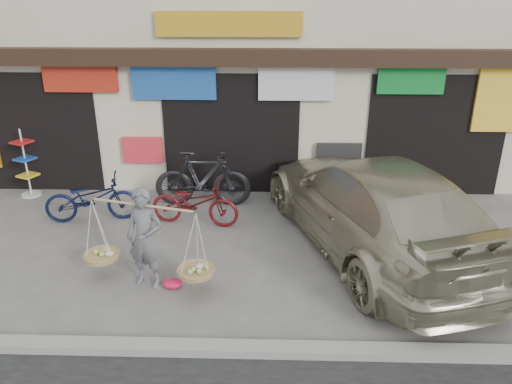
{
  "coord_description": "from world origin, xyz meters",
  "views": [
    {
      "loc": [
        0.87,
        -7.2,
        4.47
      ],
      "look_at": [
        0.63,
        0.9,
        1.07
      ],
      "focal_mm": 35.0,
      "sensor_mm": 36.0,
      "label": 1
    }
  ],
  "objects_px": {
    "bike_1": "(202,179)",
    "bike_0": "(91,199)",
    "street_vendor": "(146,242)",
    "suv": "(373,205)",
    "bike_2": "(195,203)",
    "bike_3": "(204,179)",
    "display_rack": "(27,169)"
  },
  "relations": [
    {
      "from": "suv",
      "to": "bike_0",
      "type": "bearing_deg",
      "value": -28.28
    },
    {
      "from": "street_vendor",
      "to": "bike_0",
      "type": "height_order",
      "value": "street_vendor"
    },
    {
      "from": "bike_3",
      "to": "street_vendor",
      "type": "bearing_deg",
      "value": 170.7
    },
    {
      "from": "bike_2",
      "to": "bike_3",
      "type": "distance_m",
      "value": 0.96
    },
    {
      "from": "bike_1",
      "to": "bike_2",
      "type": "relative_size",
      "value": 1.15
    },
    {
      "from": "bike_3",
      "to": "bike_2",
      "type": "bearing_deg",
      "value": 175.94
    },
    {
      "from": "bike_2",
      "to": "suv",
      "type": "distance_m",
      "value": 3.44
    },
    {
      "from": "bike_1",
      "to": "display_rack",
      "type": "bearing_deg",
      "value": 84.05
    },
    {
      "from": "bike_1",
      "to": "bike_0",
      "type": "bearing_deg",
      "value": 111.38
    },
    {
      "from": "street_vendor",
      "to": "suv",
      "type": "relative_size",
      "value": 0.34
    },
    {
      "from": "bike_0",
      "to": "bike_2",
      "type": "relative_size",
      "value": 1.03
    },
    {
      "from": "street_vendor",
      "to": "bike_1",
      "type": "distance_m",
      "value": 3.16
    },
    {
      "from": "bike_2",
      "to": "street_vendor",
      "type": "bearing_deg",
      "value": 177.69
    },
    {
      "from": "street_vendor",
      "to": "bike_3",
      "type": "height_order",
      "value": "street_vendor"
    },
    {
      "from": "bike_2",
      "to": "bike_0",
      "type": "bearing_deg",
      "value": 96.06
    },
    {
      "from": "street_vendor",
      "to": "bike_0",
      "type": "bearing_deg",
      "value": 140.6
    },
    {
      "from": "bike_0",
      "to": "display_rack",
      "type": "relative_size",
      "value": 1.17
    },
    {
      "from": "bike_3",
      "to": "display_rack",
      "type": "xyz_separation_m",
      "value": [
        -4.02,
        0.41,
        0.02
      ]
    },
    {
      "from": "bike_1",
      "to": "suv",
      "type": "relative_size",
      "value": 0.32
    },
    {
      "from": "bike_0",
      "to": "bike_2",
      "type": "height_order",
      "value": "bike_0"
    },
    {
      "from": "street_vendor",
      "to": "bike_1",
      "type": "relative_size",
      "value": 1.07
    },
    {
      "from": "bike_2",
      "to": "suv",
      "type": "relative_size",
      "value": 0.28
    },
    {
      "from": "bike_3",
      "to": "suv",
      "type": "distance_m",
      "value": 3.71
    },
    {
      "from": "bike_3",
      "to": "bike_0",
      "type": "bearing_deg",
      "value": 110.97
    },
    {
      "from": "suv",
      "to": "display_rack",
      "type": "bearing_deg",
      "value": -35.1
    },
    {
      "from": "bike_1",
      "to": "suv",
      "type": "distance_m",
      "value": 3.75
    },
    {
      "from": "bike_0",
      "to": "bike_3",
      "type": "bearing_deg",
      "value": -79.1
    },
    {
      "from": "bike_0",
      "to": "bike_3",
      "type": "relative_size",
      "value": 0.9
    },
    {
      "from": "bike_1",
      "to": "bike_3",
      "type": "distance_m",
      "value": 0.05
    },
    {
      "from": "bike_2",
      "to": "bike_3",
      "type": "height_order",
      "value": "bike_3"
    },
    {
      "from": "display_rack",
      "to": "bike_3",
      "type": "bearing_deg",
      "value": -5.79
    },
    {
      "from": "bike_0",
      "to": "suv",
      "type": "xyz_separation_m",
      "value": [
        5.41,
        -0.95,
        0.36
      ]
    }
  ]
}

